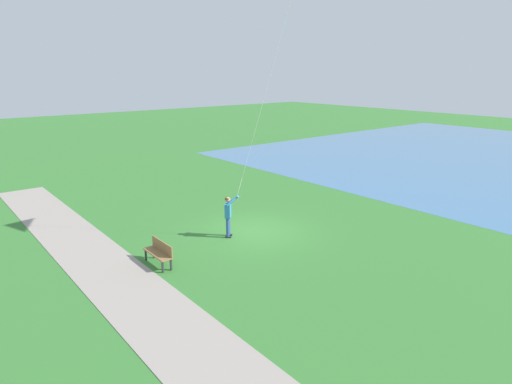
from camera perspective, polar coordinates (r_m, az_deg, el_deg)
The scene contains 4 objects.
ground_plane at distance 19.38m, azimuth -0.29°, elevation -5.09°, with size 120.00×120.00×0.00m, color #33702D.
walkway_path at distance 14.73m, azimuth -15.49°, elevation -12.56°, with size 2.40×32.00×0.02m, color gray.
person_kite_flyer at distance 18.47m, azimuth -3.56°, elevation -2.72°, with size 0.59×0.59×1.83m.
park_bench_near_walkway at distance 16.37m, azimuth -12.34°, elevation -7.48°, with size 0.46×1.51×0.88m.
Camera 1 is at (11.42, 14.11, 6.76)m, focal length 31.04 mm.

